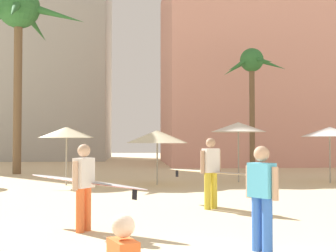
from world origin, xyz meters
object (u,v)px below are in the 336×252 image
at_px(person_far_right, 210,171).
at_px(cafe_umbrella_0, 67,132).
at_px(palm_tree_left, 18,18).
at_px(person_mid_left, 84,183).
at_px(cafe_umbrella_3, 157,137).
at_px(cafe_umbrella_5, 330,132).
at_px(palm_tree_far_left, 252,70).
at_px(person_far_left, 262,194).
at_px(cafe_umbrella_4, 238,127).

bearing_deg(person_far_right, cafe_umbrella_0, -171.59).
xyz_separation_m(palm_tree_left, person_mid_left, (5.02, -15.09, -7.18)).
bearing_deg(cafe_umbrella_3, cafe_umbrella_0, 178.69).
xyz_separation_m(cafe_umbrella_5, person_far_right, (-5.99, -6.43, -1.12)).
distance_m(palm_tree_far_left, cafe_umbrella_3, 9.18).
distance_m(cafe_umbrella_5, person_far_right, 8.86).
bearing_deg(person_mid_left, cafe_umbrella_0, -47.92).
relative_size(palm_tree_left, cafe_umbrella_5, 4.24).
xyz_separation_m(palm_tree_far_left, person_far_left, (-4.43, -17.11, -4.65)).
bearing_deg(cafe_umbrella_3, cafe_umbrella_5, 1.69).
xyz_separation_m(palm_tree_left, person_far_right, (7.86, -12.50, -7.13)).
bearing_deg(cafe_umbrella_5, person_mid_left, -134.41).
height_order(cafe_umbrella_3, cafe_umbrella_5, cafe_umbrella_5).
height_order(palm_tree_far_left, cafe_umbrella_5, palm_tree_far_left).
bearing_deg(cafe_umbrella_0, cafe_umbrella_5, 0.69).
bearing_deg(cafe_umbrella_3, person_far_right, -80.97).
relative_size(palm_tree_far_left, person_far_left, 4.16).
height_order(cafe_umbrella_4, cafe_umbrella_5, cafe_umbrella_4).
bearing_deg(palm_tree_left, person_mid_left, -71.60).
relative_size(palm_tree_far_left, cafe_umbrella_3, 2.79).
bearing_deg(palm_tree_far_left, person_mid_left, -115.65).
distance_m(palm_tree_far_left, person_mid_left, 17.51).
bearing_deg(palm_tree_far_left, cafe_umbrella_3, -130.41).
bearing_deg(person_far_left, person_far_right, 55.27).
relative_size(cafe_umbrella_5, person_mid_left, 0.89).
bearing_deg(person_far_left, palm_tree_left, 79.75).
bearing_deg(person_far_right, person_far_left, -26.40).
distance_m(cafe_umbrella_4, person_far_left, 11.86).
bearing_deg(palm_tree_far_left, person_far_right, -109.48).
bearing_deg(palm_tree_left, cafe_umbrella_3, -42.40).
height_order(palm_tree_left, person_far_left, palm_tree_left).
bearing_deg(cafe_umbrella_4, person_mid_left, -118.50).
xyz_separation_m(palm_tree_left, cafe_umbrella_0, (3.40, -6.20, -6.06)).
bearing_deg(cafe_umbrella_0, cafe_umbrella_4, 6.29).
bearing_deg(palm_tree_far_left, person_far_left, -104.52).
height_order(palm_tree_left, cafe_umbrella_0, palm_tree_left).
xyz_separation_m(palm_tree_left, cafe_umbrella_3, (6.87, -6.28, -6.22)).
bearing_deg(person_far_left, person_mid_left, 111.56).
relative_size(person_mid_left, person_far_right, 0.93).
height_order(palm_tree_far_left, cafe_umbrella_3, palm_tree_far_left).
bearing_deg(person_far_left, cafe_umbrella_4, 43.24).
bearing_deg(palm_tree_far_left, palm_tree_left, -179.38).
distance_m(cafe_umbrella_5, person_mid_left, 12.68).
height_order(cafe_umbrella_0, cafe_umbrella_3, cafe_umbrella_0).
relative_size(palm_tree_far_left, cafe_umbrella_0, 3.00).
bearing_deg(person_mid_left, cafe_umbrella_3, -70.10).
relative_size(cafe_umbrella_0, cafe_umbrella_3, 0.93).
relative_size(cafe_umbrella_5, person_far_left, 1.42).
distance_m(cafe_umbrella_0, cafe_umbrella_5, 10.45).
height_order(cafe_umbrella_5, person_mid_left, cafe_umbrella_5).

